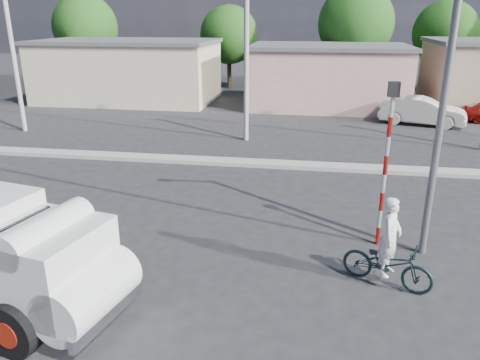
% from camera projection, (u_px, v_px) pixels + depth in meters
% --- Properties ---
extents(ground_plane, '(120.00, 120.00, 0.00)m').
position_uv_depth(ground_plane, '(253.00, 262.00, 11.79)').
color(ground_plane, '#262628').
rests_on(ground_plane, ground).
extents(median, '(40.00, 0.80, 0.16)m').
position_uv_depth(median, '(279.00, 164.00, 19.20)').
color(median, '#99968E').
rests_on(median, ground).
extents(bicycle, '(2.18, 1.47, 1.08)m').
position_uv_depth(bicycle, '(387.00, 264.00, 10.61)').
color(bicycle, '#172629').
rests_on(bicycle, ground).
extents(cyclist, '(0.67, 0.79, 1.85)m').
position_uv_depth(cyclist, '(389.00, 249.00, 10.49)').
color(cyclist, white).
rests_on(cyclist, ground).
extents(car_cream, '(4.91, 2.78, 1.53)m').
position_uv_depth(car_cream, '(422.00, 111.00, 26.27)').
color(car_cream, silver).
rests_on(car_cream, ground).
extents(traffic_pole, '(0.28, 0.18, 4.36)m').
position_uv_depth(traffic_pole, '(387.00, 152.00, 11.83)').
color(traffic_pole, red).
rests_on(traffic_pole, ground).
extents(streetlight, '(2.34, 0.22, 9.00)m').
position_uv_depth(streetlight, '(442.00, 57.00, 10.62)').
color(streetlight, slate).
rests_on(streetlight, ground).
extents(building_row, '(37.80, 7.30, 4.44)m').
position_uv_depth(building_row, '(314.00, 74.00, 31.37)').
color(building_row, beige).
rests_on(building_row, ground).
extents(tree_row, '(51.24, 7.43, 8.42)m').
position_uv_depth(tree_row, '(401.00, 28.00, 35.54)').
color(tree_row, '#38281E').
rests_on(tree_row, ground).
extents(utility_poles, '(35.40, 0.24, 8.00)m').
position_uv_depth(utility_poles, '(361.00, 57.00, 21.10)').
color(utility_poles, '#99968E').
rests_on(utility_poles, ground).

